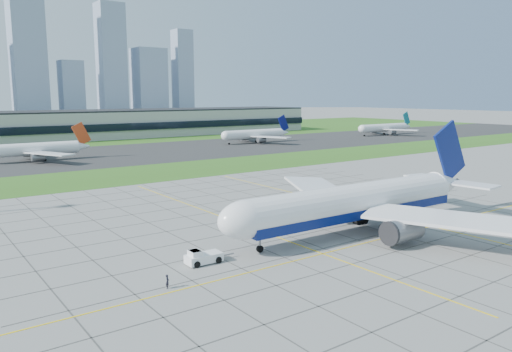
{
  "coord_description": "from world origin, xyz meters",
  "views": [
    {
      "loc": [
        -62.32,
        -56.2,
        24.43
      ],
      "look_at": [
        0.67,
        30.32,
        7.0
      ],
      "focal_mm": 35.0,
      "sensor_mm": 36.0,
      "label": 1
    }
  ],
  "objects_px": {
    "airliner": "(357,203)",
    "distant_jet_1": "(37,149)",
    "distant_jet_2": "(255,134)",
    "distant_jet_3": "(384,128)",
    "crew_near": "(167,282)",
    "pushback_tug": "(202,257)"
  },
  "relations": [
    {
      "from": "distant_jet_1",
      "to": "distant_jet_3",
      "type": "bearing_deg",
      "value": 1.31
    },
    {
      "from": "crew_near",
      "to": "distant_jet_2",
      "type": "distance_m",
      "value": 196.3
    },
    {
      "from": "airliner",
      "to": "crew_near",
      "type": "height_order",
      "value": "airliner"
    },
    {
      "from": "airliner",
      "to": "pushback_tug",
      "type": "distance_m",
      "value": 31.61
    },
    {
      "from": "distant_jet_2",
      "to": "distant_jet_3",
      "type": "distance_m",
      "value": 95.08
    },
    {
      "from": "pushback_tug",
      "to": "distant_jet_1",
      "type": "distance_m",
      "value": 136.84
    },
    {
      "from": "distant_jet_2",
      "to": "distant_jet_3",
      "type": "bearing_deg",
      "value": -3.1
    },
    {
      "from": "airliner",
      "to": "distant_jet_2",
      "type": "relative_size",
      "value": 1.46
    },
    {
      "from": "distant_jet_1",
      "to": "distant_jet_2",
      "type": "bearing_deg",
      "value": 5.19
    },
    {
      "from": "pushback_tug",
      "to": "distant_jet_3",
      "type": "xyz_separation_m",
      "value": [
        210.66,
        141.21,
        3.52
      ]
    },
    {
      "from": "crew_near",
      "to": "distant_jet_2",
      "type": "relative_size",
      "value": 0.04
    },
    {
      "from": "airliner",
      "to": "distant_jet_3",
      "type": "height_order",
      "value": "airliner"
    },
    {
      "from": "pushback_tug",
      "to": "crew_near",
      "type": "distance_m",
      "value": 10.13
    },
    {
      "from": "distant_jet_1",
      "to": "distant_jet_2",
      "type": "height_order",
      "value": "same"
    },
    {
      "from": "airliner",
      "to": "pushback_tug",
      "type": "relative_size",
      "value": 7.91
    },
    {
      "from": "distant_jet_1",
      "to": "distant_jet_2",
      "type": "xyz_separation_m",
      "value": [
        107.76,
        9.78,
        0.0
      ]
    },
    {
      "from": "distant_jet_1",
      "to": "crew_near",
      "type": "bearing_deg",
      "value": -96.55
    },
    {
      "from": "pushback_tug",
      "to": "distant_jet_1",
      "type": "bearing_deg",
      "value": 87.88
    },
    {
      "from": "crew_near",
      "to": "distant_jet_3",
      "type": "xyz_separation_m",
      "value": [
        219.03,
        146.92,
        3.56
      ]
    },
    {
      "from": "airliner",
      "to": "distant_jet_1",
      "type": "distance_m",
      "value": 139.7
    },
    {
      "from": "distant_jet_3",
      "to": "crew_near",
      "type": "bearing_deg",
      "value": -146.15
    },
    {
      "from": "pushback_tug",
      "to": "distant_jet_2",
      "type": "xyz_separation_m",
      "value": [
        115.71,
        146.35,
        3.52
      ]
    }
  ]
}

